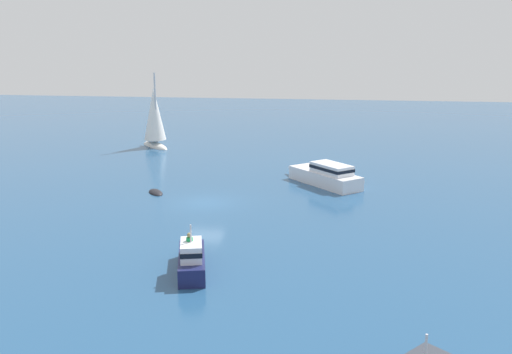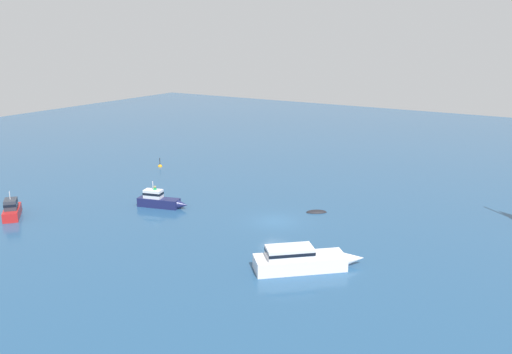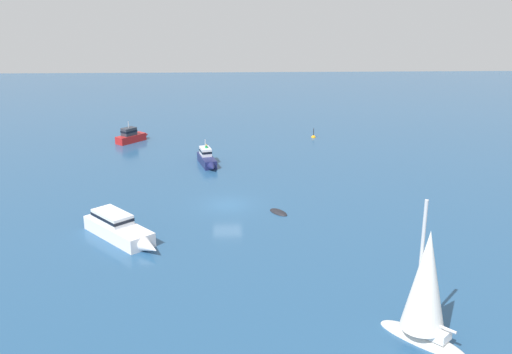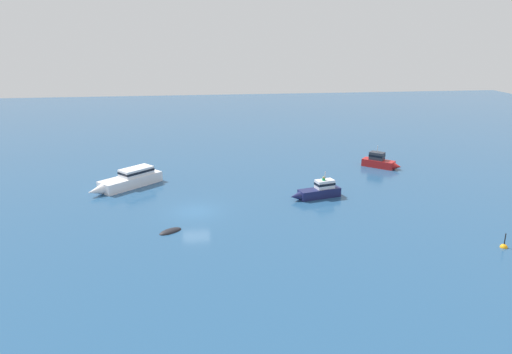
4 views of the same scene
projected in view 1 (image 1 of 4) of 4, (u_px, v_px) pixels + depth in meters
The scene contains 5 objects.
ground_plane at pixel (205, 203), 39.96m from camera, with size 160.00×160.00×0.00m, color navy.
ketch at pixel (154, 121), 61.34m from camera, with size 4.66×4.78×8.64m.
rib at pixel (156, 193), 42.61m from camera, with size 1.92×2.19×0.50m.
powerboat at pixel (192, 257), 27.85m from camera, with size 2.41×5.35×2.61m.
powerboat_1 at pixel (324, 175), 45.16m from camera, with size 6.82×7.31×1.85m.
Camera 1 is at (-9.47, 37.46, 10.97)m, focal length 39.32 mm.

